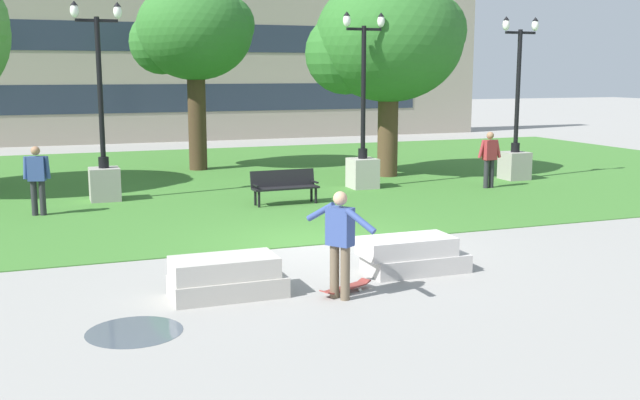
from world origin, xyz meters
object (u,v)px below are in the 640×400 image
concrete_block_center (226,277)px  person_skateboarder (340,238)px  lamp_post_center (104,162)px  person_bystander_far_lawn (489,156)px  lamp_post_right (363,153)px  lamp_post_left (515,147)px  person_bystander_near_lawn (37,177)px  park_bench_near_right (284,185)px  concrete_block_left (411,255)px  skateboard (346,288)px

concrete_block_center → person_skateboarder: 1.92m
lamp_post_center → person_bystander_far_lawn: size_ratio=3.12×
concrete_block_center → lamp_post_right: lamp_post_right is taller
lamp_post_left → lamp_post_center: bearing=177.8°
person_bystander_near_lawn → park_bench_near_right: bearing=-5.4°
person_skateboarder → person_bystander_near_lawn: person_bystander_near_lawn is taller
park_bench_near_right → lamp_post_right: bearing=30.5°
concrete_block_left → lamp_post_center: (-4.46, 9.58, 0.79)m
person_skateboarder → lamp_post_center: (-2.67, 10.61, 0.12)m
park_bench_near_right → lamp_post_center: bearing=153.2°
skateboard → lamp_post_center: bearing=105.5°
lamp_post_left → person_bystander_near_lawn: (-14.69, -1.17, -0.09)m
person_skateboarder → park_bench_near_right: 8.56m
person_bystander_near_lawn → person_bystander_far_lawn: bearing=-0.5°
skateboard → person_bystander_near_lawn: bearing=117.9°
concrete_block_left → lamp_post_center: lamp_post_center is taller
concrete_block_center → person_bystander_far_lawn: 12.95m
lamp_post_right → person_bystander_far_lawn: 3.85m
concrete_block_left → park_bench_near_right: size_ratio=1.05×
lamp_post_center → person_bystander_far_lawn: lamp_post_center is taller
park_bench_near_right → person_bystander_far_lawn: 6.71m
concrete_block_center → park_bench_near_right: bearing=65.7°
concrete_block_center → lamp_post_right: size_ratio=0.34×
person_bystander_near_lawn → lamp_post_right: bearing=7.6°
lamp_post_center → lamp_post_right: 7.56m
person_skateboarder → lamp_post_center: lamp_post_center is taller
concrete_block_center → concrete_block_left: 3.44m
park_bench_near_right → lamp_post_left: bearing=11.6°
lamp_post_center → lamp_post_right: size_ratio=1.02×
concrete_block_center → concrete_block_left: same height
concrete_block_center → skateboard: size_ratio=1.78×
park_bench_near_right → lamp_post_left: lamp_post_left is taller
lamp_post_right → concrete_block_center: bearing=-124.7°
lamp_post_left → concrete_block_center: bearing=-141.9°
skateboard → person_bystander_far_lawn: person_bystander_far_lawn is taller
skateboard → lamp_post_center: (-2.88, 10.36, 1.01)m
concrete_block_left → person_skateboarder: size_ratio=1.12×
lamp_post_left → person_bystander_far_lawn: lamp_post_left is taller
concrete_block_center → person_bystander_near_lawn: size_ratio=1.05×
concrete_block_left → lamp_post_center: bearing=115.0°
park_bench_near_right → person_skateboarder: bearing=-102.1°
concrete_block_center → lamp_post_center: bearing=96.0°
concrete_block_left → skateboard: concrete_block_left is taller
person_skateboarder → park_bench_near_right: bearing=77.9°
concrete_block_center → concrete_block_left: (3.43, 0.27, 0.00)m
person_skateboarder → lamp_post_right: bearing=64.4°
park_bench_near_right → lamp_post_left: 8.71m
lamp_post_right → person_bystander_far_lawn: (3.59, -1.36, -0.09)m
skateboard → lamp_post_center: lamp_post_center is taller
skateboard → person_bystander_far_lawn: (8.27, 8.56, 0.90)m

